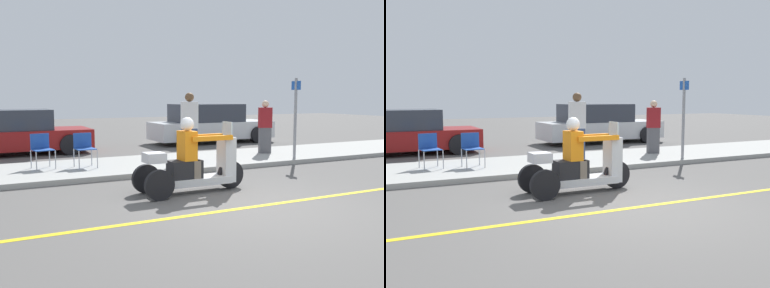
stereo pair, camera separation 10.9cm
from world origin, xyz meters
TOP-DOWN VIEW (x-y plane):
  - ground_plane at (0.00, 0.00)m, footprint 60.00×60.00m
  - lane_stripe at (-0.42, 0.00)m, footprint 24.00×0.12m
  - sidewalk_strip at (0.00, 4.60)m, footprint 28.00×2.80m
  - motorcycle_trike at (-0.41, 1.43)m, footprint 2.21×0.77m
  - spectator_by_tree at (0.93, 4.27)m, footprint 0.48×0.37m
  - spectator_mid_group at (3.71, 4.76)m, footprint 0.43×0.33m
  - folding_chair_set_back at (-1.75, 4.62)m, footprint 0.49×0.49m
  - folding_chair_curbside at (-2.70, 4.88)m, footprint 0.53×0.53m
  - parked_car_lot_far at (-2.98, 8.78)m, footprint 4.42×2.11m
  - parked_car_lot_right at (4.18, 9.01)m, footprint 4.86×1.96m
  - street_sign at (3.76, 3.45)m, footprint 0.08×0.36m

SIDE VIEW (x-z plane):
  - ground_plane at x=0.00m, z-range 0.00..0.00m
  - lane_stripe at x=-0.42m, z-range 0.00..0.01m
  - sidewalk_strip at x=0.00m, z-range 0.00..0.12m
  - motorcycle_trike at x=-0.41m, z-range -0.21..1.23m
  - folding_chair_set_back at x=-1.75m, z-range 0.21..1.03m
  - folding_chair_curbside at x=-2.70m, z-range 0.21..1.03m
  - parked_car_lot_far at x=-2.98m, z-range -0.03..1.38m
  - parked_car_lot_right at x=4.18m, z-range -0.04..1.48m
  - spectator_mid_group at x=3.71m, z-range 0.09..1.67m
  - spectator_by_tree at x=0.93m, z-range 0.09..1.89m
  - street_sign at x=3.76m, z-range 0.22..2.42m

